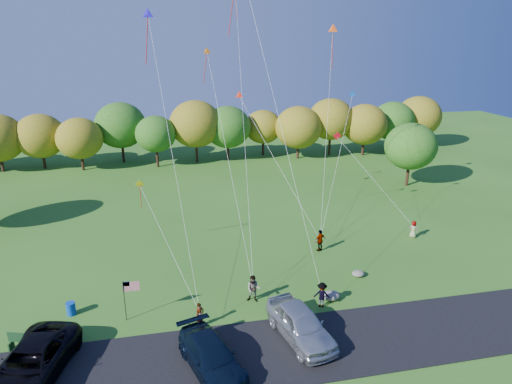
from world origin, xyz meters
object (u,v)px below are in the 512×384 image
Objects in this scene: flyer_b at (253,289)px; flyer_e at (413,229)px; minivan_dark at (32,363)px; minivan_navy at (211,357)px; flyer_a at (200,315)px; trash_barrel at (71,309)px; park_bench at (25,340)px; flyer_c at (322,295)px; minivan_silver at (300,324)px; flyer_d at (320,240)px.

flyer_b is 1.23× the size of flyer_e.
minivan_dark reaches higher than minivan_navy.
flyer_a is 8.51m from trash_barrel.
park_bench reaches higher than trash_barrel.
flyer_b is 4.52m from flyer_c.
flyer_c is 2.03× the size of trash_barrel.
minivan_navy is 9.01m from flyer_c.
flyer_c is 16.17m from trash_barrel.
minivan_silver reaches higher than flyer_e.
park_bench is (-17.95, -0.57, -0.29)m from flyer_c.
park_bench is at bearing 158.81° from minivan_silver.
flyer_d is (10.44, 12.37, 0.06)m from minivan_navy.
flyer_a is 8.04m from flyer_c.
flyer_c is (7.78, 4.55, -0.00)m from minivan_navy.
minivan_dark is 1.15× the size of minivan_silver.
trash_barrel is at bearing 95.12° from minivan_dark.
flyer_d is at bearing 56.71° from flyer_e.
minivan_navy is (9.13, -1.32, -0.09)m from minivan_dark.
minivan_navy is at bearing 6.32° from minivan_dark.
flyer_e is 0.82× the size of park_bench.
flyer_e is at bearing -9.16° from flyer_a.
minivan_dark reaches higher than trash_barrel.
flyer_a is at bearing 76.67° from minivan_navy.
minivan_silver reaches higher than flyer_c.
flyer_d is at bearing 64.63° from flyer_b.
minivan_silver is at bearing 15.58° from minivan_dark.
flyer_a is at bearing 31.21° from minivan_dark.
park_bench is 3.60m from trash_barrel.
minivan_dark is 9.23m from minivan_navy.
minivan_silver reaches higher than minivan_navy.
flyer_c is 0.92× the size of park_bench.
flyer_c is 17.96m from park_bench.
minivan_silver is at bearing -21.67° from trash_barrel.
minivan_silver reaches higher than park_bench.
flyer_b is at bearing 26.23° from park_bench.
minivan_dark is 5.76m from trash_barrel.
flyer_e is at bearing 17.41° from minivan_navy.
flyer_a is 13.58m from flyer_d.
minivan_dark is 7.57× the size of trash_barrel.
flyer_e is at bearing 27.20° from minivan_silver.
minivan_silver is 11.90m from flyer_d.
flyer_a is at bearing 76.68° from flyer_e.
flyer_c is at bearing 48.35° from flyer_d.
flyer_a is (-0.24, 3.98, -0.06)m from minivan_navy.
park_bench is at bearing -123.21° from trash_barrel.
flyer_a is 1.90× the size of trash_barrel.
flyer_b is (-1.88, 4.49, -0.07)m from minivan_silver.
flyer_b is at bearing 75.70° from flyer_e.
flyer_e is (13.97, 11.58, -0.25)m from minivan_silver.
minivan_silver is 3.80m from flyer_c.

